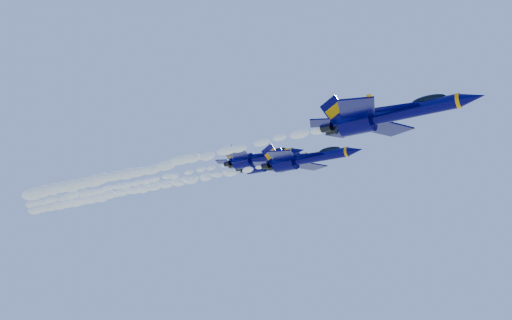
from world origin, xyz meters
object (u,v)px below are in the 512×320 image
Objects in this scene: jet_lead at (387,115)px; jet_third at (259,158)px; jet_fourth at (271,163)px; jet_second at (304,159)px.

jet_lead is 1.15× the size of jet_third.
jet_third is at bearing -64.17° from jet_fourth.
jet_second is 13.88m from jet_third.
jet_fourth reaches higher than jet_lead.
jet_second is at bearing -25.28° from jet_third.
jet_second is at bearing 149.43° from jet_lead.
jet_lead is 1.13× the size of jet_second.
jet_lead is 18.84m from jet_second.
jet_fourth is (-6.46, 13.34, 2.98)m from jet_third.
jet_lead is at bearing -39.44° from jet_fourth.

